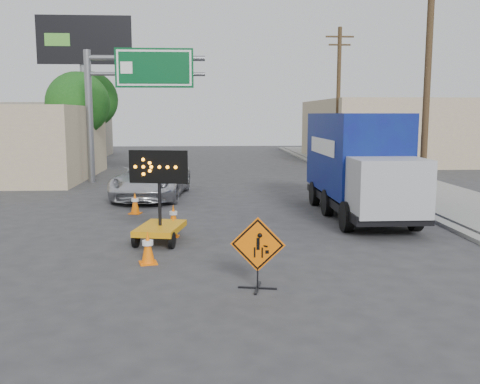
{
  "coord_description": "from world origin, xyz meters",
  "views": [
    {
      "loc": [
        -0.42,
        -10.32,
        3.56
      ],
      "look_at": [
        0.37,
        2.67,
        1.66
      ],
      "focal_mm": 40.0,
      "sensor_mm": 36.0,
      "label": 1
    }
  ],
  "objects": [
    {
      "name": "storefront_left_far",
      "position": [
        -15.0,
        34.0,
        2.2
      ],
      "size": [
        12.0,
        10.0,
        4.4
      ],
      "primitive_type": "cube",
      "color": "gray",
      "rests_on": "ground"
    },
    {
      "name": "pickup_truck",
      "position": [
        -2.8,
        12.56,
        0.81
      ],
      "size": [
        3.23,
        6.06,
        1.62
      ],
      "primitive_type": "imported",
      "rotation": [
        0.0,
        0.0,
        -0.09
      ],
      "color": "silver",
      "rests_on": "ground"
    },
    {
      "name": "cone_d",
      "position": [
        -3.04,
        8.81,
        0.39
      ],
      "size": [
        0.49,
        0.49,
        0.78
      ],
      "rotation": [
        0.0,
        0.0,
        -0.26
      ],
      "color": "#FE6B05",
      "rests_on": "ground"
    },
    {
      "name": "cone_a",
      "position": [
        -1.86,
        2.23,
        0.4
      ],
      "size": [
        0.5,
        0.5,
        0.81
      ],
      "rotation": [
        0.0,
        0.0,
        0.24
      ],
      "color": "#FE6B05",
      "rests_on": "ground"
    },
    {
      "name": "highway_gantry",
      "position": [
        -4.43,
        17.96,
        5.07
      ],
      "size": [
        6.18,
        0.38,
        6.9
      ],
      "color": "slate",
      "rests_on": "ground"
    },
    {
      "name": "tree_left_near",
      "position": [
        -8.0,
        22.0,
        4.16
      ],
      "size": [
        3.71,
        3.71,
        6.03
      ],
      "color": "#49341F",
      "rests_on": "ground"
    },
    {
      "name": "cone_c",
      "position": [
        -1.5,
        6.26,
        0.38
      ],
      "size": [
        0.42,
        0.42,
        0.76
      ],
      "rotation": [
        0.0,
        0.0,
        -0.09
      ],
      "color": "#FE6B05",
      "rests_on": "ground"
    },
    {
      "name": "construction_sign",
      "position": [
        0.59,
        0.21,
        0.8
      ],
      "size": [
        1.11,
        0.79,
        1.5
      ],
      "rotation": [
        0.0,
        0.0,
        -0.21
      ],
      "color": "black",
      "rests_on": "ground"
    },
    {
      "name": "curb_right",
      "position": [
        7.2,
        15.0,
        0.06
      ],
      "size": [
        0.4,
        60.0,
        0.12
      ],
      "primitive_type": "cube",
      "color": "gray",
      "rests_on": "ground"
    },
    {
      "name": "arrow_board",
      "position": [
        -1.75,
        4.36,
        0.59
      ],
      "size": [
        1.62,
        1.99,
        2.58
      ],
      "rotation": [
        0.0,
        0.0,
        -0.2
      ],
      "color": "orange",
      "rests_on": "ground"
    },
    {
      "name": "sidewalk_right",
      "position": [
        9.5,
        15.0,
        0.07
      ],
      "size": [
        4.0,
        60.0,
        0.15
      ],
      "primitive_type": "cube",
      "color": "gray",
      "rests_on": "ground"
    },
    {
      "name": "utility_pole_far",
      "position": [
        8.0,
        24.0,
        4.68
      ],
      "size": [
        1.8,
        0.26,
        9.0
      ],
      "color": "#49341F",
      "rests_on": "ground"
    },
    {
      "name": "building_right_far",
      "position": [
        13.0,
        30.0,
        2.3
      ],
      "size": [
        10.0,
        14.0,
        4.6
      ],
      "primitive_type": "cube",
      "color": "#C0B08A",
      "rests_on": "ground"
    },
    {
      "name": "box_truck",
      "position": [
        4.86,
        7.99,
        1.62
      ],
      "size": [
        2.43,
        7.54,
        3.58
      ],
      "rotation": [
        0.0,
        0.0,
        0.0
      ],
      "color": "black",
      "rests_on": "ground"
    },
    {
      "name": "utility_pole_near",
      "position": [
        8.0,
        10.0,
        4.68
      ],
      "size": [
        1.8,
        0.26,
        9.0
      ],
      "color": "#49341F",
      "rests_on": "ground"
    },
    {
      "name": "billboard",
      "position": [
        -8.35,
        25.87,
        7.35
      ],
      "size": [
        6.1,
        0.54,
        9.85
      ],
      "color": "slate",
      "rests_on": "ground"
    },
    {
      "name": "cone_b",
      "position": [
        -1.43,
        5.05,
        0.32
      ],
      "size": [
        0.35,
        0.35,
        0.64
      ],
      "rotation": [
        0.0,
        0.0,
        -0.1
      ],
      "color": "#FE6B05",
      "rests_on": "ground"
    },
    {
      "name": "tree_left_far",
      "position": [
        -9.0,
        30.0,
        4.6
      ],
      "size": [
        4.1,
        4.1,
        6.66
      ],
      "color": "#49341F",
      "rests_on": "ground"
    },
    {
      "name": "ground",
      "position": [
        0.0,
        0.0,
        0.0
      ],
      "size": [
        100.0,
        100.0,
        0.0
      ],
      "primitive_type": "plane",
      "color": "#2D2D30",
      "rests_on": "ground"
    }
  ]
}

